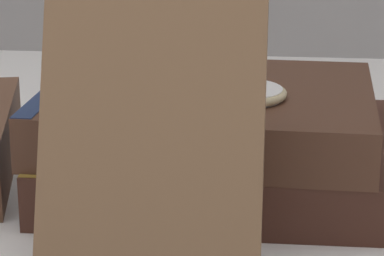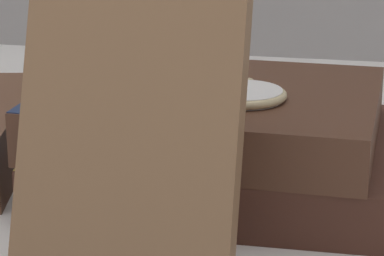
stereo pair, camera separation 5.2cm
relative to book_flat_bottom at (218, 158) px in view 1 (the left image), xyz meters
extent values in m
plane|color=white|center=(-0.02, -0.05, -0.02)|extent=(3.00, 3.00, 0.00)
cube|color=#422319|center=(0.01, 0.00, 0.00)|extent=(0.22, 0.18, 0.03)
cube|color=olive|center=(-0.10, 0.00, 0.00)|extent=(0.01, 0.17, 0.03)
cube|color=#4C2D1E|center=(-0.01, -0.01, 0.03)|extent=(0.20, 0.16, 0.03)
cube|color=navy|center=(-0.10, 0.00, 0.03)|extent=(0.02, 0.15, 0.03)
cube|color=brown|center=(-0.02, -0.13, 0.06)|extent=(0.10, 0.07, 0.14)
cylinder|color=white|center=(0.02, -0.03, 0.05)|extent=(0.05, 0.05, 0.01)
torus|color=tan|center=(0.02, -0.03, 0.05)|extent=(0.05, 0.05, 0.01)
sphere|color=tan|center=(0.02, 0.00, 0.05)|extent=(0.01, 0.01, 0.01)
torus|color=#ADADB2|center=(-0.07, 0.14, -0.01)|extent=(0.06, 0.06, 0.00)
torus|color=#ADADB2|center=(-0.01, 0.13, -0.01)|extent=(0.06, 0.06, 0.00)
cylinder|color=#ADADB2|center=(-0.04, 0.13, -0.01)|extent=(0.02, 0.01, 0.00)
camera|label=1|loc=(0.04, -0.53, 0.19)|focal=85.00mm
camera|label=2|loc=(0.09, -0.52, 0.19)|focal=85.00mm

